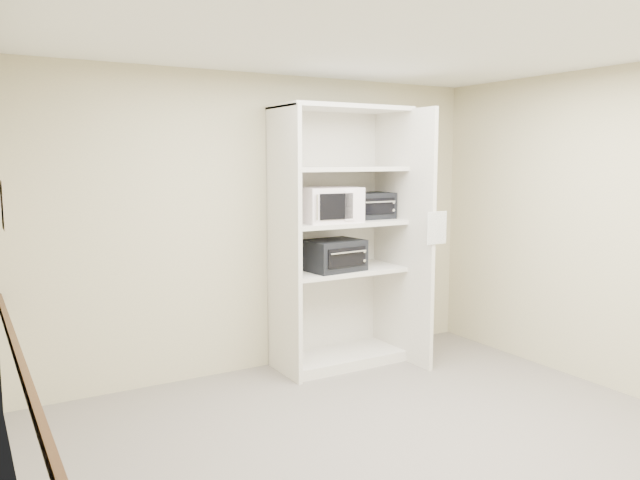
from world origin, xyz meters
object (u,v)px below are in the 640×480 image
microwave (329,205)px  shelving_unit (344,246)px  toaster_oven_upper (369,206)px  toaster_oven_lower (334,255)px

microwave → shelving_unit: bearing=18.5°
microwave → toaster_oven_upper: (0.51, 0.10, -0.03)m
toaster_oven_upper → toaster_oven_lower: 0.64m
microwave → toaster_oven_lower: 0.47m
shelving_unit → toaster_oven_lower: bearing=-159.2°
shelving_unit → toaster_oven_lower: shelving_unit is taller
microwave → toaster_oven_lower: (0.05, -0.00, -0.47)m
shelving_unit → toaster_oven_lower: size_ratio=4.75×
shelving_unit → toaster_oven_upper: size_ratio=5.57×
shelving_unit → microwave: size_ratio=4.58×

